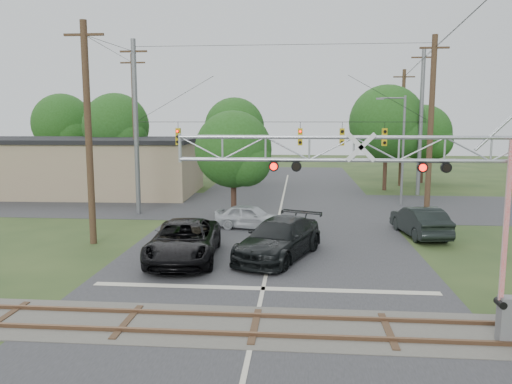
# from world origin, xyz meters

# --- Properties ---
(ground) EXTENTS (160.00, 160.00, 0.00)m
(ground) POSITION_xyz_m (0.00, 0.00, 0.00)
(ground) COLOR #263C1B
(ground) RESTS_ON ground
(road_main) EXTENTS (14.00, 90.00, 0.02)m
(road_main) POSITION_xyz_m (0.00, 10.00, 0.01)
(road_main) COLOR #2D2D30
(road_main) RESTS_ON ground
(road_cross) EXTENTS (90.00, 12.00, 0.02)m
(road_cross) POSITION_xyz_m (0.00, 24.00, 0.01)
(road_cross) COLOR #2D2D30
(road_cross) RESTS_ON ground
(railroad_track) EXTENTS (90.00, 3.20, 0.17)m
(railroad_track) POSITION_xyz_m (0.00, 2.00, 0.03)
(railroad_track) COLOR #48453E
(railroad_track) RESTS_ON ground
(crossing_gantry) EXTENTS (10.35, 0.84, 6.57)m
(crossing_gantry) POSITION_xyz_m (4.72, 1.65, 4.10)
(crossing_gantry) COLOR gray
(crossing_gantry) RESTS_ON ground
(traffic_signal_span) EXTENTS (19.34, 0.36, 11.50)m
(traffic_signal_span) POSITION_xyz_m (0.91, 20.00, 5.66)
(traffic_signal_span) COLOR slate
(traffic_signal_span) RESTS_ON ground
(pickup_black) EXTENTS (3.43, 6.55, 1.76)m
(pickup_black) POSITION_xyz_m (-3.85, 9.17, 0.88)
(pickup_black) COLOR black
(pickup_black) RESTS_ON ground
(car_dark) EXTENTS (4.52, 6.62, 1.78)m
(car_dark) POSITION_xyz_m (0.41, 9.92, 0.89)
(car_dark) COLOR black
(car_dark) RESTS_ON ground
(sedan_silver) EXTENTS (4.40, 2.46, 1.41)m
(sedan_silver) POSITION_xyz_m (-1.52, 16.02, 0.71)
(sedan_silver) COLOR #B9BDC2
(sedan_silver) RESTS_ON ground
(suv_dark) EXTENTS (2.45, 5.19, 1.64)m
(suv_dark) POSITION_xyz_m (7.89, 14.94, 0.82)
(suv_dark) COLOR black
(suv_dark) RESTS_ON ground
(commercial_building) EXTENTS (20.71, 11.07, 4.77)m
(commercial_building) POSITION_xyz_m (-17.68, 29.09, 2.39)
(commercial_building) COLOR gray
(commercial_building) RESTS_ON ground
(streetlight) EXTENTS (2.15, 0.22, 8.06)m
(streetlight) POSITION_xyz_m (8.72, 25.03, 4.51)
(streetlight) COLOR slate
(streetlight) RESTS_ON ground
(utility_poles) EXTENTS (25.28, 30.02, 13.89)m
(utility_poles) POSITION_xyz_m (2.83, 22.01, 6.12)
(utility_poles) COLOR #42281E
(utility_poles) RESTS_ON ground
(treeline) EXTENTS (57.73, 27.55, 9.45)m
(treeline) POSITION_xyz_m (-1.85, 35.95, 5.57)
(treeline) COLOR #3C261B
(treeline) RESTS_ON ground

